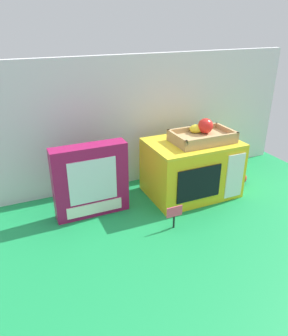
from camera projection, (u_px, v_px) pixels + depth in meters
ground_plane at (165, 196)px, 1.59m from camera, size 1.70×1.70×0.00m
display_back_panel at (146, 120)px, 1.65m from camera, size 1.61×0.03×0.64m
toy_microwave at (191, 168)px, 1.57m from camera, size 0.42×0.30×0.27m
food_groups_crate at (203, 135)px, 1.51m from camera, size 0.28×0.17×0.10m
cookie_set_box at (91, 181)px, 1.39m from camera, size 0.32×0.08×0.32m
price_sign at (174, 214)px, 1.33m from camera, size 0.07×0.01×0.10m
loose_toy_apple at (241, 178)px, 1.70m from camera, size 0.06×0.06×0.06m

